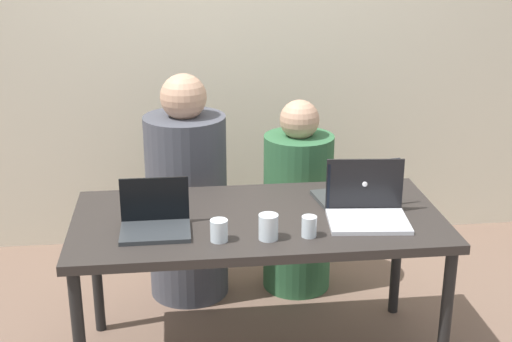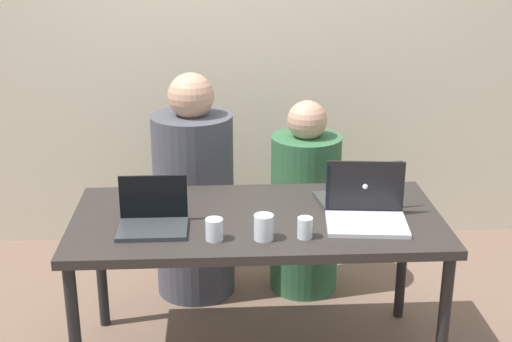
% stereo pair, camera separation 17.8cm
% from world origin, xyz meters
% --- Properties ---
extents(back_wall, '(4.50, 0.10, 2.64)m').
position_xyz_m(back_wall, '(0.00, 1.40, 1.32)').
color(back_wall, beige).
rests_on(back_wall, ground).
extents(desk, '(1.59, 0.77, 0.72)m').
position_xyz_m(desk, '(0.00, 0.00, 0.65)').
color(desk, '#2E2926').
rests_on(desk, ground).
extents(person_on_left, '(0.52, 0.52, 1.20)m').
position_xyz_m(person_on_left, '(-0.29, 0.68, 0.53)').
color(person_on_left, '#464952').
rests_on(person_on_left, ground).
extents(person_on_right, '(0.46, 0.46, 1.05)m').
position_xyz_m(person_on_right, '(0.29, 0.68, 0.47)').
color(person_on_right, '#31653E').
rests_on(person_on_right, ground).
extents(laptop_front_left, '(0.28, 0.24, 0.21)m').
position_xyz_m(laptop_front_left, '(-0.44, -0.10, 0.76)').
color(laptop_front_left, '#33373B').
rests_on(laptop_front_left, desk).
extents(laptop_back_right, '(0.36, 0.28, 0.22)m').
position_xyz_m(laptop_back_right, '(0.46, 0.11, 0.76)').
color(laptop_back_right, '#383C3D').
rests_on(laptop_back_right, desk).
extents(laptop_front_right, '(0.36, 0.30, 0.24)m').
position_xyz_m(laptop_front_right, '(0.46, -0.08, 0.77)').
color(laptop_front_right, silver).
rests_on(laptop_front_right, desk).
extents(water_glass_right, '(0.06, 0.06, 0.09)m').
position_xyz_m(water_glass_right, '(0.18, -0.22, 0.75)').
color(water_glass_right, silver).
rests_on(water_glass_right, desk).
extents(water_glass_left, '(0.07, 0.07, 0.09)m').
position_xyz_m(water_glass_left, '(-0.18, -0.22, 0.75)').
color(water_glass_left, silver).
rests_on(water_glass_left, desk).
extents(water_glass_center, '(0.08, 0.08, 0.10)m').
position_xyz_m(water_glass_center, '(0.01, -0.23, 0.76)').
color(water_glass_center, silver).
rests_on(water_glass_center, desk).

